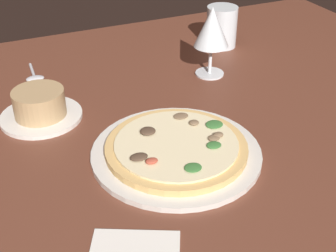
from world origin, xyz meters
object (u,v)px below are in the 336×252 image
(ramekin_on_saucer, at_px, (40,107))
(wine_glass_far, at_px, (212,29))
(spoon, at_px, (34,77))
(water_glass, at_px, (222,28))
(pizza_main, at_px, (176,150))

(ramekin_on_saucer, relative_size, wine_glass_far, 1.00)
(wine_glass_far, distance_m, spoon, 0.41)
(ramekin_on_saucer, height_order, water_glass, water_glass)
(pizza_main, distance_m, ramekin_on_saucer, 0.29)
(pizza_main, height_order, water_glass, water_glass)
(water_glass, bearing_deg, spoon, 179.45)
(wine_glass_far, relative_size, spoon, 1.60)
(ramekin_on_saucer, distance_m, water_glass, 0.53)
(wine_glass_far, bearing_deg, water_glass, 52.12)
(pizza_main, bearing_deg, wine_glass_far, 51.50)
(wine_glass_far, relative_size, water_glass, 1.54)
(spoon, bearing_deg, pizza_main, -67.31)
(ramekin_on_saucer, distance_m, spoon, 0.18)
(spoon, bearing_deg, wine_glass_far, -20.97)
(pizza_main, height_order, wine_glass_far, wine_glass_far)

